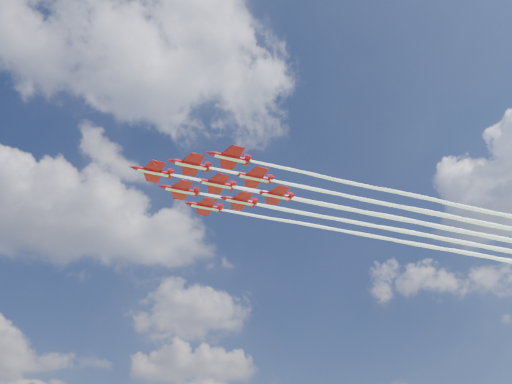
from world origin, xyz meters
TOP-DOWN VIEW (x-y plane):
  - jet_lead at (65.01, 3.16)m, footprint 158.92×17.06m
  - jet_row2_port at (74.49, -2.79)m, footprint 158.92×17.06m
  - jet_row2_starb at (73.55, 10.39)m, footprint 158.92×17.06m
  - jet_row3_port at (83.96, -8.74)m, footprint 158.92×17.06m
  - jet_row3_centre at (83.03, 4.44)m, footprint 158.92×17.06m
  - jet_row3_starb at (82.10, 17.62)m, footprint 158.92×17.06m
  - jet_row4_port at (92.50, -1.51)m, footprint 158.92×17.06m
  - jet_row4_starb at (91.57, 11.66)m, footprint 158.92×17.06m
  - jet_tail at (101.04, 5.71)m, footprint 158.92×17.06m

SIDE VIEW (x-z plane):
  - jet_lead at x=65.01m, z-range 81.66..84.72m
  - jet_row2_port at x=74.49m, z-range 81.66..84.72m
  - jet_row2_starb at x=73.55m, z-range 81.66..84.72m
  - jet_row3_port at x=83.96m, z-range 81.66..84.72m
  - jet_row3_centre at x=83.03m, z-range 81.66..84.72m
  - jet_row3_starb at x=82.10m, z-range 81.66..84.72m
  - jet_row4_port at x=92.50m, z-range 81.66..84.72m
  - jet_row4_starb at x=91.57m, z-range 81.66..84.72m
  - jet_tail at x=101.04m, z-range 81.66..84.72m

